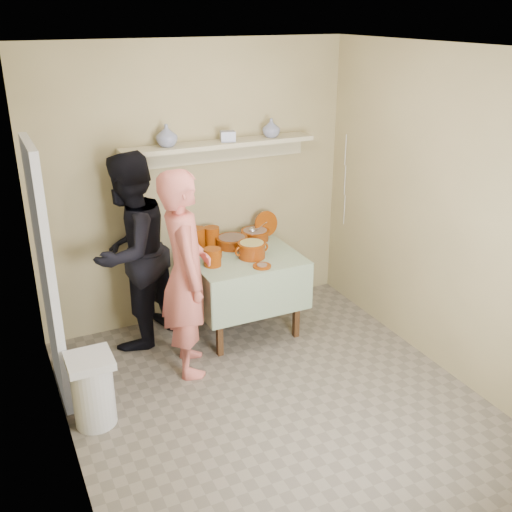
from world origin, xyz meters
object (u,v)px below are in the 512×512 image
person_cook (186,274)px  cazuela_rice (252,249)px  trash_bin (93,390)px  person_helper (131,252)px  serving_table (241,265)px

person_cook → cazuela_rice: bearing=-55.7°
person_cook → trash_bin: 1.13m
person_cook → person_helper: 0.68m
serving_table → trash_bin: size_ratio=1.74×
person_helper → cazuela_rice: bearing=123.0°
person_cook → trash_bin: (-0.88, -0.41, -0.58)m
cazuela_rice → trash_bin: (-1.60, -0.72, -0.56)m
person_helper → person_cook: bearing=74.9°
person_cook → person_helper: size_ratio=0.99×
person_cook → serving_table: (0.68, 0.44, -0.22)m
cazuela_rice → trash_bin: cazuela_rice is taller
person_cook → cazuela_rice: size_ratio=5.23×
person_cook → trash_bin: bearing=126.6°
person_helper → cazuela_rice: (1.01, -0.31, -0.03)m
serving_table → trash_bin: bearing=-151.2°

